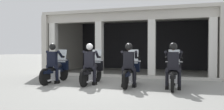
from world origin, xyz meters
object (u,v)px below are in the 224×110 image
at_px(police_officer_far_right, 173,62).
at_px(police_officer_center_right, 129,61).
at_px(motorcycle_center_left, 93,71).
at_px(police_officer_center_left, 90,60).
at_px(motorcycle_far_right, 174,74).
at_px(motorcycle_center_right, 131,72).
at_px(police_officer_far_left, 53,60).
at_px(motorcycle_far_left, 57,70).

bearing_deg(police_officer_far_right, police_officer_center_right, 175.95).
bearing_deg(motorcycle_center_left, police_officer_center_left, -89.55).
xyz_separation_m(motorcycle_far_right, police_officer_far_right, (-0.00, -0.28, 0.44)).
bearing_deg(police_officer_far_right, motorcycle_center_left, 170.52).
xyz_separation_m(motorcycle_center_right, motorcycle_far_right, (1.54, -0.03, 0.00)).
distance_m(police_officer_far_left, motorcycle_far_right, 4.66).
height_order(police_officer_center_left, police_officer_center_right, same).
bearing_deg(motorcycle_center_right, police_officer_far_right, -14.40).
height_order(police_officer_center_left, motorcycle_center_right, police_officer_center_left).
bearing_deg(police_officer_center_right, motorcycle_far_right, 6.43).
distance_m(motorcycle_far_left, police_officer_far_right, 4.65).
relative_size(motorcycle_far_left, police_officer_center_right, 1.29).
relative_size(motorcycle_far_left, motorcycle_far_right, 1.00).
xyz_separation_m(motorcycle_far_left, police_officer_center_left, (1.54, -0.17, 0.44)).
relative_size(police_officer_center_left, motorcycle_center_right, 0.78).
bearing_deg(police_officer_center_left, motorcycle_far_right, 4.48).
distance_m(police_officer_center_left, police_officer_center_right, 1.54).
height_order(motorcycle_center_left, motorcycle_center_right, same).
bearing_deg(police_officer_far_right, motorcycle_center_right, 165.57).
distance_m(motorcycle_center_left, motorcycle_far_right, 3.09).
relative_size(police_officer_far_left, motorcycle_center_left, 0.78).
relative_size(motorcycle_far_left, motorcycle_center_left, 1.00).
xyz_separation_m(police_officer_center_right, motorcycle_far_right, (1.54, 0.25, -0.44)).
relative_size(motorcycle_center_left, motorcycle_center_right, 1.00).
height_order(motorcycle_far_left, motorcycle_center_left, same).
height_order(police_officer_far_left, police_officer_center_left, same).
relative_size(motorcycle_far_right, police_officer_far_right, 1.29).
bearing_deg(police_officer_center_left, motorcycle_center_right, 9.48).
distance_m(police_officer_center_left, motorcycle_center_right, 1.62).
bearing_deg(motorcycle_center_right, police_officer_center_right, -92.98).
relative_size(police_officer_far_left, motorcycle_far_right, 0.78).
bearing_deg(motorcycle_center_right, motorcycle_far_left, 178.62).
bearing_deg(motorcycle_far_left, police_officer_center_right, 4.19).
bearing_deg(police_officer_far_left, police_officer_far_right, 8.57).
bearing_deg(motorcycle_far_left, motorcycle_center_left, 12.47).
distance_m(police_officer_far_left, motorcycle_center_left, 1.65).
bearing_deg(police_officer_center_left, police_officer_far_left, -174.93).
xyz_separation_m(motorcycle_far_left, police_officer_far_left, (-0.00, -0.28, 0.44)).
relative_size(motorcycle_center_left, police_officer_far_right, 1.29).
xyz_separation_m(motorcycle_center_left, police_officer_center_right, (1.54, -0.33, 0.44)).
distance_m(police_officer_center_right, police_officer_far_right, 1.54).
relative_size(police_officer_far_left, police_officer_center_left, 1.00).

